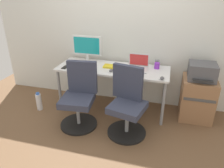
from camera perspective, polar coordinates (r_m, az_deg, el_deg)
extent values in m
plane|color=brown|center=(3.67, 0.21, -6.35)|extent=(5.28, 5.28, 0.00)
cube|color=silver|center=(3.57, 1.95, 15.13)|extent=(4.40, 0.04, 2.60)
cube|color=silver|center=(3.36, 0.23, 4.04)|extent=(1.73, 0.62, 0.03)
cylinder|color=gray|center=(3.57, -13.61, -1.71)|extent=(0.04, 0.04, 0.69)
cylinder|color=gray|center=(3.18, 13.31, -5.23)|extent=(0.04, 0.04, 0.69)
cylinder|color=gray|center=(3.99, -10.14, 1.53)|extent=(0.04, 0.04, 0.69)
cylinder|color=gray|center=(3.64, 13.78, -1.21)|extent=(0.04, 0.04, 0.69)
cylinder|color=black|center=(3.31, -8.70, -10.35)|extent=(0.54, 0.54, 0.03)
cylinder|color=gray|center=(3.20, -8.91, -7.64)|extent=(0.05, 0.05, 0.34)
cube|color=#33384C|center=(3.09, -9.18, -4.29)|extent=(0.49, 0.49, 0.09)
cube|color=#33384C|center=(3.11, -7.83, 1.84)|extent=(0.43, 0.12, 0.48)
cylinder|color=black|center=(3.12, 3.85, -12.49)|extent=(0.54, 0.54, 0.03)
cylinder|color=gray|center=(3.01, 3.95, -9.70)|extent=(0.05, 0.05, 0.34)
cube|color=#33384C|center=(2.90, 4.07, -6.20)|extent=(0.53, 0.53, 0.09)
cube|color=#33384C|center=(2.93, 4.17, 0.47)|extent=(0.43, 0.16, 0.48)
cube|color=#996B47|center=(3.54, 21.50, -3.56)|extent=(0.48, 0.47, 0.65)
cube|color=#4C4C4C|center=(3.28, 22.07, -4.03)|extent=(0.43, 0.01, 0.04)
cube|color=#515156|center=(3.36, 22.67, 3.10)|extent=(0.38, 0.34, 0.24)
cube|color=#262626|center=(3.20, 22.82, 0.82)|extent=(0.27, 0.06, 0.01)
cylinder|color=white|center=(3.77, -18.69, -4.50)|extent=(0.09, 0.09, 0.28)
cylinder|color=#2D59B2|center=(3.70, -19.02, -2.40)|extent=(0.06, 0.06, 0.03)
cylinder|color=silver|center=(3.65, -6.45, 5.97)|extent=(0.18, 0.18, 0.01)
cylinder|color=silver|center=(3.63, -6.49, 6.88)|extent=(0.04, 0.04, 0.11)
cube|color=silver|center=(3.57, -6.66, 10.09)|extent=(0.48, 0.03, 0.31)
cube|color=teal|center=(3.55, -6.76, 10.02)|extent=(0.43, 0.00, 0.26)
cube|color=silver|center=(3.28, 6.65, 3.80)|extent=(0.31, 0.22, 0.02)
cube|color=silver|center=(3.36, 7.11, 6.35)|extent=(0.31, 0.05, 0.21)
cube|color=red|center=(3.36, 7.09, 6.34)|extent=(0.28, 0.04, 0.18)
cube|color=#B7B7B7|center=(3.29, -8.36, 3.74)|extent=(0.34, 0.12, 0.02)
cube|color=#515156|center=(3.07, 5.03, 2.37)|extent=(0.34, 0.12, 0.02)
ellipsoid|color=#515156|center=(3.20, -0.25, 3.57)|extent=(0.06, 0.10, 0.03)
ellipsoid|color=#515156|center=(3.02, 13.08, 1.53)|extent=(0.06, 0.10, 0.03)
cylinder|color=purple|center=(3.38, 11.76, 4.75)|extent=(0.08, 0.08, 0.09)
cylinder|color=slate|center=(3.47, 11.78, 5.41)|extent=(0.07, 0.07, 0.10)
cube|color=black|center=(3.44, -12.25, 4.36)|extent=(0.07, 0.14, 0.01)
cube|color=yellow|center=(3.38, -0.43, 4.67)|extent=(0.21, 0.15, 0.03)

